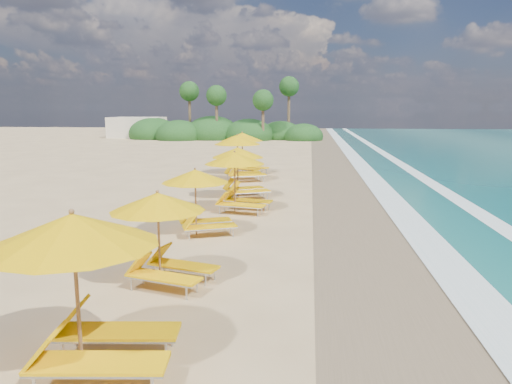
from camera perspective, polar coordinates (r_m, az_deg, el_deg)
The scene contains 12 objects.
ground at distance 16.85m, azimuth 0.00°, elevation -4.02°, with size 160.00×160.00×0.00m, color tan.
wet_sand at distance 16.89m, azimuth 13.65°, elevation -4.26°, with size 4.00×160.00×0.01m, color #836C4E.
surf_foam at distance 17.44m, azimuth 22.51°, elevation -4.23°, with size 4.00×160.00×0.01m.
station_1 at distance 7.85m, azimuth -19.30°, elevation -10.14°, with size 3.01×2.84×2.62m.
station_2 at distance 11.26m, azimuth -10.83°, elevation -4.76°, with size 2.80×2.72×2.24m.
station_3 at distance 15.56m, azimuth -6.61°, elevation -0.61°, with size 2.86×2.83×2.21m.
station_4 at distance 18.84m, azimuth -2.02°, elevation 1.72°, with size 2.97×2.86×2.44m.
station_5 at distance 21.74m, azimuth -1.72°, elevation 2.78°, with size 3.16×3.14×2.40m.
station_6 at distance 26.79m, azimuth -1.83°, elevation 4.46°, with size 3.46×3.42×2.66m.
station_7 at distance 29.66m, azimuth -1.33°, elevation 4.99°, with size 3.52×3.52×2.64m.
treeline at distance 62.94m, azimuth -4.37°, elevation 7.21°, with size 25.80×8.80×9.74m.
beach_building at distance 68.57m, azimuth -14.01°, elevation 7.51°, with size 7.00×5.00×2.80m, color beige.
Camera 1 is at (1.84, -16.24, 4.10)m, focal length 33.45 mm.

